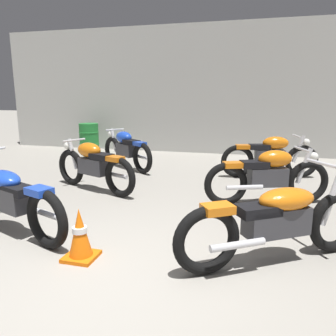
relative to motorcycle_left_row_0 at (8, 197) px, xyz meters
The scene contains 10 objects.
ground_plane 1.82m from the motorcycle_left_row_0, 27.30° to the right, with size 60.00×60.00×0.00m, color gray.
back_wall 6.79m from the motorcycle_left_row_0, 76.42° to the left, with size 13.00×0.24×3.60m, color #B2B2AD.
motorcycle_left_row_0 is the anchor object (origin of this frame).
motorcycle_left_row_1 1.96m from the motorcycle_left_row_0, 86.51° to the left, with size 1.86×0.86×0.88m.
motorcycle_left_row_2 3.82m from the motorcycle_left_row_0, 90.21° to the left, with size 1.65×1.27×0.88m.
motorcycle_right_row_0 3.12m from the motorcycle_left_row_0, ahead, with size 1.87×1.28×0.97m.
motorcycle_right_row_1 3.63m from the motorcycle_left_row_0, 32.30° to the left, with size 1.88×0.82×0.88m.
motorcycle_right_row_2 4.90m from the motorcycle_left_row_0, 50.00° to the left, with size 1.94×0.67×0.88m.
oil_drum 5.96m from the motorcycle_left_row_0, 108.88° to the left, with size 0.59×0.59×0.85m.
traffic_cone 1.26m from the motorcycle_left_row_0, 18.68° to the right, with size 0.32×0.32×0.54m.
Camera 1 is at (1.32, -2.44, 1.65)m, focal length 35.77 mm.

